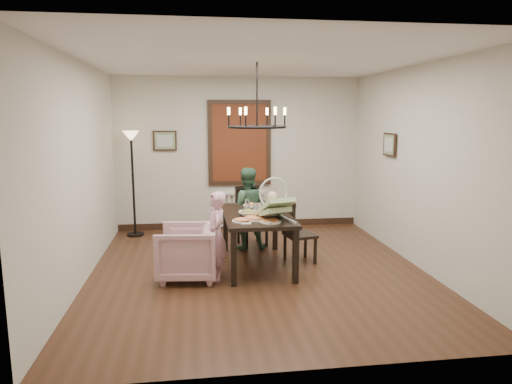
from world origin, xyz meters
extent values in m
cube|color=#482818|center=(0.00, 0.00, 0.00)|extent=(4.50, 5.00, 0.01)
cube|color=white|center=(0.00, 0.00, 2.80)|extent=(4.50, 5.00, 0.01)
cube|color=beige|center=(0.00, 2.50, 1.40)|extent=(4.50, 0.01, 2.80)
cube|color=beige|center=(-2.25, 0.00, 1.40)|extent=(0.01, 5.00, 2.80)
cube|color=beige|center=(2.25, 0.00, 1.40)|extent=(0.01, 5.00, 2.80)
cube|color=black|center=(0.02, 0.22, 0.73)|extent=(0.91, 1.61, 0.05)
cube|color=black|center=(-0.38, -0.52, 0.35)|extent=(0.07, 0.07, 0.70)
cube|color=black|center=(-0.38, 0.97, 0.35)|extent=(0.07, 0.07, 0.70)
cube|color=black|center=(0.41, -0.52, 0.35)|extent=(0.07, 0.07, 0.70)
cube|color=black|center=(0.41, 0.97, 0.35)|extent=(0.07, 0.07, 0.70)
imported|color=#C99AA4|center=(-0.95, -0.15, 0.35)|extent=(0.85, 0.83, 0.70)
imported|color=#DB9AAC|center=(-0.58, -0.24, 0.48)|extent=(0.23, 0.35, 0.95)
imported|color=#365A40|center=(-0.03, 1.09, 0.54)|extent=(0.54, 0.43, 1.08)
imported|color=white|center=(-0.12, 0.08, 0.79)|extent=(0.31, 0.31, 0.08)
cylinder|color=tan|center=(-0.06, -0.16, 0.77)|extent=(0.29, 0.29, 0.04)
cylinder|color=silver|center=(0.01, 0.33, 0.82)|extent=(0.06, 0.06, 0.13)
cube|color=brown|center=(0.00, 2.46, 1.60)|extent=(1.00, 0.03, 1.40)
cube|color=black|center=(-1.35, 2.47, 1.65)|extent=(0.42, 0.03, 0.36)
cube|color=black|center=(2.21, 0.90, 1.65)|extent=(0.03, 0.42, 0.36)
torus|color=black|center=(0.02, 0.22, 1.95)|extent=(0.80, 0.80, 0.04)
camera|label=1|loc=(-0.83, -5.92, 2.11)|focal=32.00mm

